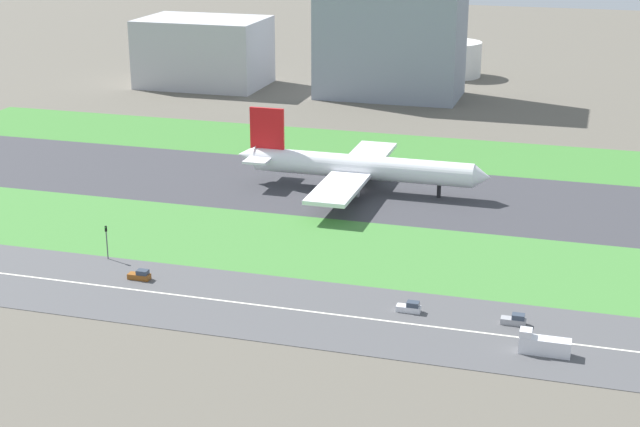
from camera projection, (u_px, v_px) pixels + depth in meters
name	position (u px, v px, depth m)	size (l,w,h in m)	color
ground_plane	(360.00, 191.00, 243.33)	(800.00, 800.00, 0.00)	#5B564C
runway	(360.00, 191.00, 243.31)	(280.00, 46.00, 0.10)	#38383D
grass_median_north	(394.00, 150.00, 280.52)	(280.00, 36.00, 0.10)	#3D7A33
grass_median_south	(313.00, 246.00, 206.10)	(280.00, 36.00, 0.10)	#427F38
highway	(263.00, 306.00, 177.06)	(280.00, 28.00, 0.10)	#4C4C4F
highway_centerline	(263.00, 306.00, 177.04)	(266.00, 0.50, 0.01)	silver
airliner	(355.00, 167.00, 241.63)	(65.00, 56.00, 19.70)	white
car_2	(515.00, 320.00, 169.33)	(4.40, 1.80, 2.00)	#99999E
car_4	(410.00, 307.00, 174.32)	(4.40, 1.80, 2.00)	silver
car_1	(140.00, 275.00, 188.58)	(4.40, 1.80, 2.00)	brown
truck_0	(543.00, 345.00, 158.53)	(8.40, 2.50, 4.00)	silver
traffic_light	(107.00, 240.00, 197.74)	(0.36, 0.50, 7.20)	#4C4C51
terminal_building	(204.00, 52.00, 366.60)	(46.36, 31.88, 25.41)	#B2B2B7
hangar_building	(391.00, 22.00, 342.79)	(50.80, 28.61, 53.41)	gray
fuel_tank_west	(453.00, 59.00, 385.79)	(22.33, 22.33, 13.76)	silver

